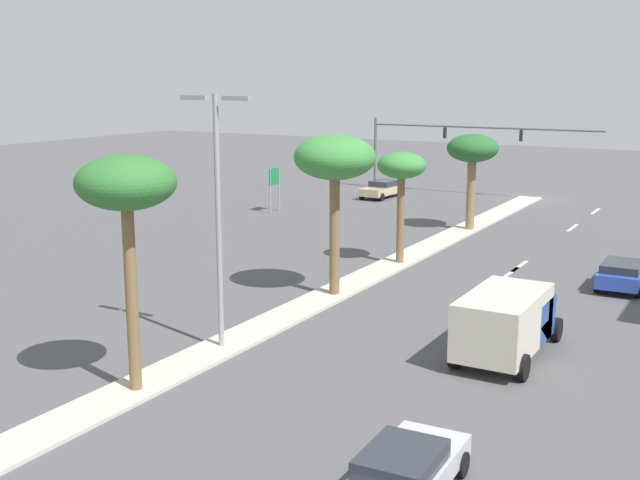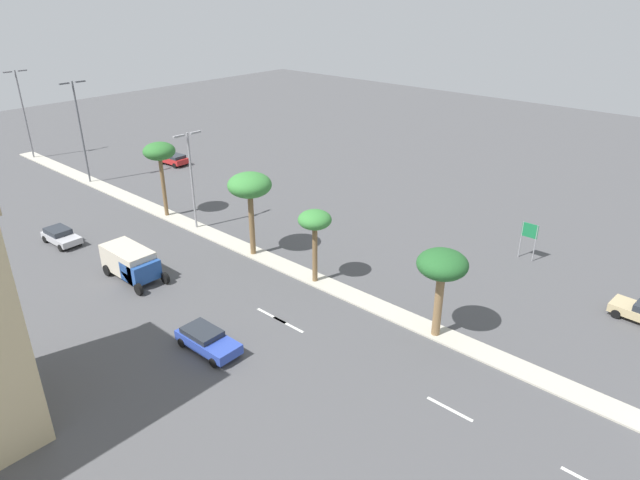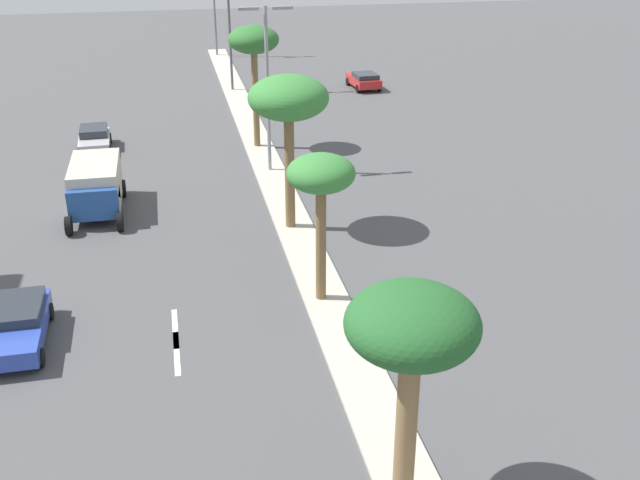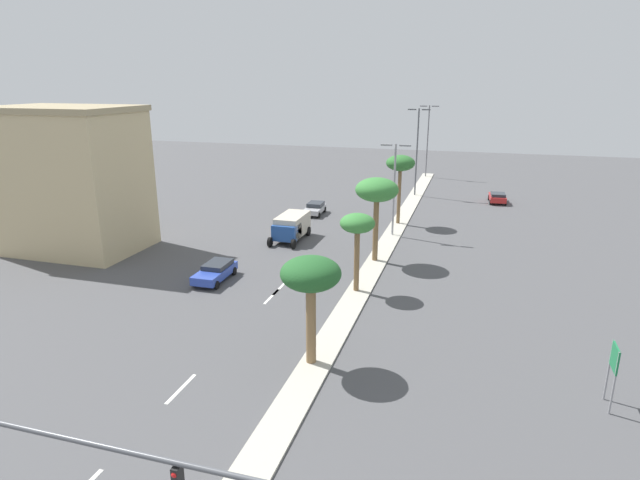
{
  "view_description": "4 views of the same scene",
  "coord_description": "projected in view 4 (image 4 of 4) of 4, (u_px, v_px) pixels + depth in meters",
  "views": [
    {
      "loc": [
        -16.81,
        64.12,
        9.77
      ],
      "look_at": [
        2.21,
        30.82,
        1.83
      ],
      "focal_mm": 44.54,
      "sensor_mm": 36.0,
      "label": 1
    },
    {
      "loc": [
        -28.32,
        0.94,
        21.28
      ],
      "look_at": [
        -0.46,
        25.81,
        3.91
      ],
      "focal_mm": 31.31,
      "sensor_mm": 36.0,
      "label": 2
    },
    {
      "loc": [
        -5.46,
        1.43,
        14.39
      ],
      "look_at": [
        -0.09,
        27.3,
        2.24
      ],
      "focal_mm": 42.09,
      "sensor_mm": 36.0,
      "label": 3
    },
    {
      "loc": [
        7.59,
        -8.96,
        15.02
      ],
      "look_at": [
        -2.77,
        25.81,
        3.99
      ],
      "focal_mm": 29.62,
      "sensor_mm": 36.0,
      "label": 4
    }
  ],
  "objects": [
    {
      "name": "sedan_silver_inboard",
      "position": [
        315.0,
        208.0,
        61.37
      ],
      "size": [
        2.08,
        4.06,
        1.33
      ],
      "color": "#B2B2B7",
      "rests_on": "ground"
    },
    {
      "name": "commercial_building",
      "position": [
        70.0,
        180.0,
        47.27
      ],
      "size": [
        12.32,
        8.56,
        12.88
      ],
      "color": "#C6B284",
      "rests_on": "ground"
    },
    {
      "name": "ground_plane",
      "position": [
        371.0,
        272.0,
        43.1
      ],
      "size": [
        160.0,
        160.0,
        0.0
      ],
      "primitive_type": "plane",
      "color": "#4C4C4F"
    },
    {
      "name": "lane_stripe_center",
      "position": [
        181.0,
        389.0,
        26.77
      ],
      "size": [
        0.2,
        2.8,
        0.01
      ],
      "primitive_type": "cube",
      "color": "silver",
      "rests_on": "ground"
    },
    {
      "name": "street_lamp_outboard",
      "position": [
        428.0,
        136.0,
        83.29
      ],
      "size": [
        2.9,
        0.24,
        11.15
      ],
      "color": "slate",
      "rests_on": "median_curb"
    },
    {
      "name": "median_curb",
      "position": [
        389.0,
        241.0,
        51.2
      ],
      "size": [
        1.8,
        79.76,
        0.12
      ],
      "primitive_type": "cube",
      "color": "#B7B2A3",
      "rests_on": "ground"
    },
    {
      "name": "directional_road_sign",
      "position": [
        614.0,
        364.0,
        24.67
      ],
      "size": [
        0.1,
        1.35,
        3.22
      ],
      "color": "gray",
      "rests_on": "ground"
    },
    {
      "name": "palm_tree_trailing",
      "position": [
        357.0,
        226.0,
        37.6
      ],
      "size": [
        2.53,
        2.53,
        5.83
      ],
      "color": "brown",
      "rests_on": "median_curb"
    },
    {
      "name": "lane_stripe_right",
      "position": [
        272.0,
        296.0,
        38.17
      ],
      "size": [
        0.2,
        2.8,
        0.01
      ],
      "primitive_type": "cube",
      "color": "silver",
      "rests_on": "ground"
    },
    {
      "name": "palm_tree_outboard",
      "position": [
        377.0,
        191.0,
        43.83
      ],
      "size": [
        3.61,
        3.61,
        7.17
      ],
      "color": "brown",
      "rests_on": "median_curb"
    },
    {
      "name": "sedan_red_mid",
      "position": [
        497.0,
        197.0,
        67.04
      ],
      "size": [
        2.23,
        3.95,
        1.34
      ],
      "color": "red",
      "rests_on": "ground"
    },
    {
      "name": "lane_stripe_trailing",
      "position": [
        280.0,
        288.0,
        39.68
      ],
      "size": [
        0.2,
        2.8,
        0.01
      ],
      "primitive_type": "cube",
      "color": "silver",
      "rests_on": "ground"
    },
    {
      "name": "street_lamp_mid",
      "position": [
        417.0,
        146.0,
        69.55
      ],
      "size": [
        2.9,
        0.24,
        11.38
      ],
      "color": "#515459",
      "rests_on": "median_curb"
    },
    {
      "name": "palm_tree_inboard",
      "position": [
        400.0,
        165.0,
        55.52
      ],
      "size": [
        3.04,
        3.04,
        7.37
      ],
      "color": "brown",
      "rests_on": "median_curb"
    },
    {
      "name": "palm_tree_rear",
      "position": [
        311.0,
        277.0,
        27.69
      ],
      "size": [
        3.24,
        3.24,
        6.07
      ],
      "color": "olive",
      "rests_on": "median_curb"
    },
    {
      "name": "sedan_blue_center",
      "position": [
        215.0,
        271.0,
        41.11
      ],
      "size": [
        2.07,
        4.52,
        1.32
      ],
      "color": "#2D47AD",
      "rests_on": "ground"
    },
    {
      "name": "box_truck",
      "position": [
        291.0,
        227.0,
        51.31
      ],
      "size": [
        2.6,
        5.81,
        2.43
      ],
      "color": "#234C99",
      "rests_on": "ground"
    },
    {
      "name": "street_lamp_inboard",
      "position": [
        394.0,
        182.0,
        51.5
      ],
      "size": [
        2.9,
        0.24,
        9.06
      ],
      "color": "gray",
      "rests_on": "median_curb"
    }
  ]
}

